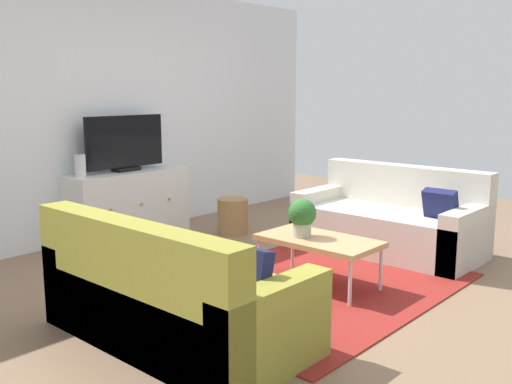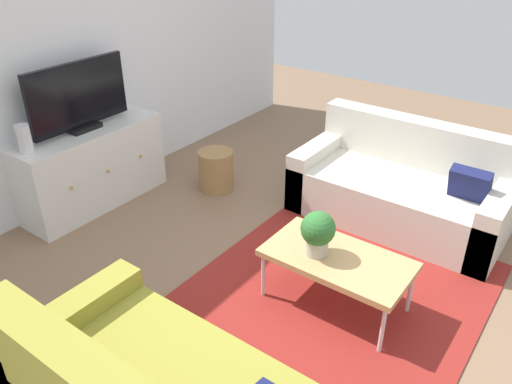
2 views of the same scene
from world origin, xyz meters
TOP-DOWN VIEW (x-y plane):
  - ground_plane at (0.00, 0.00)m, footprint 10.00×10.00m
  - wall_back at (0.00, 2.55)m, footprint 6.40×0.12m
  - area_rug at (0.00, -0.15)m, footprint 2.50×1.90m
  - couch_left_side at (-1.44, -0.10)m, footprint 0.87×1.77m
  - couch_right_side at (1.44, -0.10)m, footprint 0.87×1.77m
  - coffee_table at (0.07, -0.19)m, footprint 0.53×0.97m
  - potted_plant at (0.01, -0.06)m, footprint 0.23×0.23m
  - tv_console at (-0.00, 2.27)m, footprint 1.35×0.47m
  - flat_screen_tv at (-0.00, 2.29)m, footprint 0.95×0.16m
  - glass_vase at (-0.56, 2.27)m, footprint 0.11×0.11m
  - wicker_basket at (0.87, 1.55)m, footprint 0.34×0.34m

SIDE VIEW (x-z plane):
  - ground_plane at x=0.00m, z-range 0.00..0.00m
  - area_rug at x=0.00m, z-range 0.00..0.01m
  - wicker_basket at x=0.87m, z-range 0.00..0.39m
  - couch_left_side at x=-1.44m, z-range -0.14..0.69m
  - couch_right_side at x=1.44m, z-range -0.14..0.69m
  - tv_console at x=0.00m, z-range 0.00..0.73m
  - coffee_table at x=0.07m, z-range 0.17..0.58m
  - potted_plant at x=0.01m, z-range 0.42..0.73m
  - glass_vase at x=-0.56m, z-range 0.73..0.95m
  - flat_screen_tv at x=0.00m, z-range 0.72..1.31m
  - wall_back at x=0.00m, z-range 0.00..2.70m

